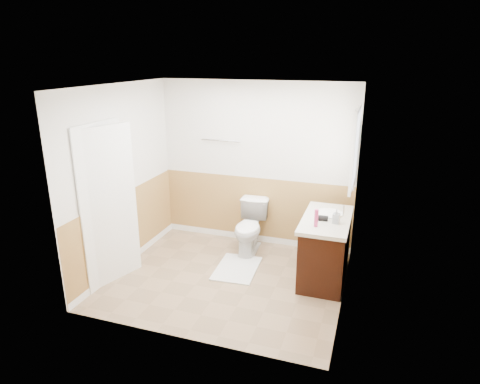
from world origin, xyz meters
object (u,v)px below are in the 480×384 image
(vanity_cabinet, at_px, (325,250))
(lotion_bottle, at_px, (316,218))
(bath_mat, at_px, (237,268))
(toilet, at_px, (250,228))
(soap_dispenser, at_px, (336,216))

(vanity_cabinet, distance_m, lotion_bottle, 0.66)
(bath_mat, height_order, lotion_bottle, lotion_bottle)
(toilet, bearing_deg, lotion_bottle, -38.73)
(toilet, xyz_separation_m, vanity_cabinet, (1.17, -0.44, 0.02))
(toilet, height_order, bath_mat, toilet)
(toilet, relative_size, bath_mat, 0.96)
(toilet, distance_m, vanity_cabinet, 1.25)
(toilet, distance_m, soap_dispenser, 1.52)
(soap_dispenser, bearing_deg, bath_mat, -179.03)
(bath_mat, height_order, vanity_cabinet, vanity_cabinet)
(soap_dispenser, bearing_deg, vanity_cabinet, 130.48)
(toilet, height_order, lotion_bottle, lotion_bottle)
(vanity_cabinet, height_order, lotion_bottle, lotion_bottle)
(bath_mat, distance_m, lotion_bottle, 1.44)
(bath_mat, distance_m, vanity_cabinet, 1.25)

